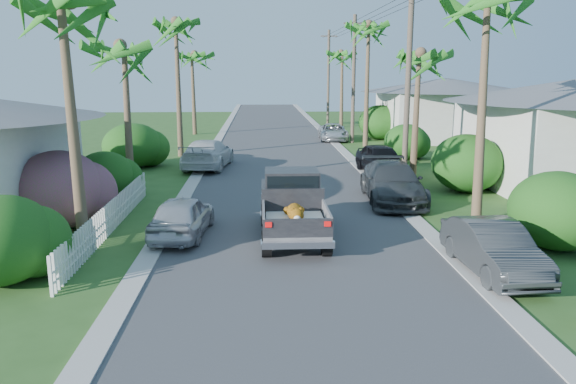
{
  "coord_description": "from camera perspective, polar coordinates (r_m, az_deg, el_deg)",
  "views": [
    {
      "loc": [
        -1.12,
        -12.52,
        5.16
      ],
      "look_at": [
        -0.25,
        4.81,
        1.4
      ],
      "focal_mm": 35.0,
      "sensor_mm": 36.0,
      "label": 1
    }
  ],
  "objects": [
    {
      "name": "palm_r_b",
      "position": [
        28.6,
        13.17,
        13.5
      ],
      "size": [
        4.4,
        4.4,
        7.2
      ],
      "color": "brown",
      "rests_on": "ground"
    },
    {
      "name": "utility_pole_c",
      "position": [
        41.08,
        6.68,
        11.37
      ],
      "size": [
        1.6,
        0.26,
        9.0
      ],
      "color": "brown",
      "rests_on": "ground"
    },
    {
      "name": "house_right_far",
      "position": [
        44.91,
        15.62,
        7.91
      ],
      "size": [
        9.0,
        8.0,
        4.6
      ],
      "color": "silver",
      "rests_on": "ground"
    },
    {
      "name": "picket_fence",
      "position": [
        19.25,
        -17.48,
        -2.36
      ],
      "size": [
        0.1,
        11.0,
        1.0
      ],
      "primitive_type": "cube",
      "color": "white",
      "rests_on": "ground"
    },
    {
      "name": "palm_l_c",
      "position": [
        34.98,
        -11.35,
        16.52
      ],
      "size": [
        4.4,
        4.4,
        9.2
      ],
      "color": "brown",
      "rests_on": "ground"
    },
    {
      "name": "palm_l_b",
      "position": [
        25.19,
        -16.39,
        14.0
      ],
      "size": [
        4.4,
        4.4,
        7.4
      ],
      "color": "brown",
      "rests_on": "ground"
    },
    {
      "name": "road",
      "position": [
        37.89,
        -1.15,
        4.42
      ],
      "size": [
        8.0,
        100.0,
        0.02
      ],
      "primitive_type": "cube",
      "color": "#38383A",
      "rests_on": "ground"
    },
    {
      "name": "curb_right",
      "position": [
        38.26,
        5.32,
        4.47
      ],
      "size": [
        0.6,
        100.0,
        0.06
      ],
      "primitive_type": "cube",
      "color": "#A5A39E",
      "rests_on": "ground"
    },
    {
      "name": "parked_car_ln",
      "position": [
        18.04,
        -10.69,
        -2.45
      ],
      "size": [
        1.9,
        3.98,
        1.31
      ],
      "primitive_type": "imported",
      "rotation": [
        0.0,
        0.0,
        3.05
      ],
      "color": "#B4B5BB",
      "rests_on": "ground"
    },
    {
      "name": "pickup_truck",
      "position": [
        17.88,
        0.43,
        -1.19
      ],
      "size": [
        1.98,
        5.12,
        2.06
      ],
      "color": "black",
      "rests_on": "ground"
    },
    {
      "name": "shrub_l_a",
      "position": [
        15.5,
        -27.15,
        -4.35
      ],
      "size": [
        2.6,
        2.86,
        2.2
      ],
      "primitive_type": "ellipsoid",
      "color": "#184B15",
      "rests_on": "ground"
    },
    {
      "name": "utility_pole_b",
      "position": [
        26.4,
        12.1,
        10.75
      ],
      "size": [
        1.6,
        0.26,
        9.0
      ],
      "color": "brown",
      "rests_on": "ground"
    },
    {
      "name": "palm_l_d",
      "position": [
        46.85,
        -9.73,
        13.63
      ],
      "size": [
        4.4,
        4.4,
        7.7
      ],
      "color": "brown",
      "rests_on": "ground"
    },
    {
      "name": "parked_car_rf",
      "position": [
        28.84,
        9.44,
        3.26
      ],
      "size": [
        2.23,
        4.55,
        1.5
      ],
      "primitive_type": "imported",
      "rotation": [
        0.0,
        0.0,
        0.11
      ],
      "color": "black",
      "rests_on": "ground"
    },
    {
      "name": "parked_car_rd",
      "position": [
        42.63,
        4.61,
        6.07
      ],
      "size": [
        2.2,
        4.48,
        1.23
      ],
      "primitive_type": "imported",
      "rotation": [
        0.0,
        0.0,
        -0.04
      ],
      "color": "#B9BDC1",
      "rests_on": "ground"
    },
    {
      "name": "palm_r_d",
      "position": [
        53.1,
        5.55,
        13.88
      ],
      "size": [
        4.4,
        4.4,
        8.0
      ],
      "color": "brown",
      "rests_on": "ground"
    },
    {
      "name": "parked_car_rm",
      "position": [
        22.81,
        10.56,
        0.92
      ],
      "size": [
        2.44,
        5.4,
        1.53
      ],
      "primitive_type": "imported",
      "rotation": [
        0.0,
        0.0,
        -0.06
      ],
      "color": "#333638",
      "rests_on": "ground"
    },
    {
      "name": "shrub_r_a",
      "position": [
        18.25,
        25.77,
        -1.71
      ],
      "size": [
        2.8,
        3.08,
        2.3
      ],
      "primitive_type": "ellipsoid",
      "color": "#184B15",
      "rests_on": "ground"
    },
    {
      "name": "curb_left",
      "position": [
        38.01,
        -7.66,
        4.37
      ],
      "size": [
        0.6,
        100.0,
        0.06
      ],
      "primitive_type": "cube",
      "color": "#A5A39E",
      "rests_on": "ground"
    },
    {
      "name": "palm_l_a",
      "position": [
        16.43,
        -21.94,
        17.58
      ],
      "size": [
        4.4,
        4.4,
        8.2
      ],
      "color": "brown",
      "rests_on": "ground"
    },
    {
      "name": "palm_r_c",
      "position": [
        39.32,
        8.21,
        16.41
      ],
      "size": [
        4.4,
        4.4,
        9.4
      ],
      "color": "brown",
      "rests_on": "ground"
    },
    {
      "name": "parked_car_rn",
      "position": [
        15.48,
        20.14,
        -5.42
      ],
      "size": [
        1.57,
        4.09,
        1.33
      ],
      "primitive_type": "imported",
      "rotation": [
        0.0,
        0.0,
        0.04
      ],
      "color": "#303435",
      "rests_on": "ground"
    },
    {
      "name": "utility_pole_d",
      "position": [
        55.93,
        4.12,
        11.63
      ],
      "size": [
        1.6,
        0.26,
        9.0
      ],
      "color": "brown",
      "rests_on": "ground"
    },
    {
      "name": "house_right_near",
      "position": [
        28.45,
        27.02,
        4.97
      ],
      "size": [
        8.0,
        9.0,
        4.8
      ],
      "color": "silver",
      "rests_on": "ground"
    },
    {
      "name": "shrub_l_b",
      "position": [
        20.07,
        -22.25,
        0.21
      ],
      "size": [
        3.0,
        3.3,
        2.6
      ],
      "primitive_type": "ellipsoid",
      "color": "#BA1A74",
      "rests_on": "ground"
    },
    {
      "name": "shrub_l_c",
      "position": [
        23.75,
        -18.16,
        1.53
      ],
      "size": [
        2.4,
        2.64,
        2.0
      ],
      "primitive_type": "ellipsoid",
      "color": "#184B15",
      "rests_on": "ground"
    },
    {
      "name": "shrub_r_c",
      "position": [
        33.9,
        11.94,
        5.0
      ],
      "size": [
        2.6,
        2.86,
        2.1
      ],
      "primitive_type": "ellipsoid",
      "color": "#184B15",
      "rests_on": "ground"
    },
    {
      "name": "shrub_r_b",
      "position": [
        25.46,
        17.7,
        2.81
      ],
      "size": [
        3.0,
        3.3,
        2.5
      ],
      "primitive_type": "ellipsoid",
      "color": "#184B15",
      "rests_on": "ground"
    },
    {
      "name": "parked_car_lf",
      "position": [
        30.56,
        -8.16,
        3.84
      ],
      "size": [
        2.76,
        5.5,
        1.53
      ],
      "primitive_type": "imported",
      "rotation": [
        0.0,
        0.0,
        3.02
      ],
      "color": "silver",
      "rests_on": "ground"
    },
    {
      "name": "shrub_r_d",
      "position": [
        43.66,
        9.28,
        7.0
      ],
      "size": [
        3.2,
        3.52,
        2.6
      ],
      "primitive_type": "ellipsoid",
      "color": "#184B15",
      "rests_on": "ground"
    },
    {
      "name": "shrub_l_d",
      "position": [
        31.54,
        -15.49,
        4.58
      ],
      "size": [
        3.2,
        3.52,
        2.4
      ],
      "primitive_type": "ellipsoid",
      "color": "#184B15",
      "rests_on": "ground"
    },
    {
      "name": "ground",
      "position": [
        13.59,
        2.1,
        -10.1
      ],
      "size": [
        120.0,
        120.0,
        0.0
      ],
      "primitive_type": "plane",
      "color": "#2D511E",
      "rests_on": "ground"
    }
  ]
}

